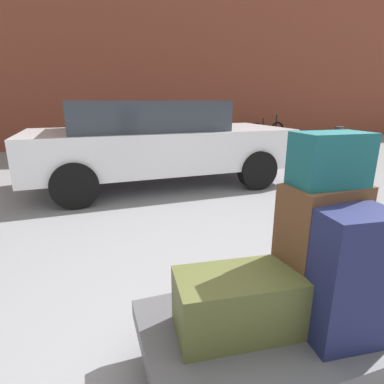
{
  "coord_description": "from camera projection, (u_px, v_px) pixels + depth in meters",
  "views": [
    {
      "loc": [
        -0.78,
        -1.11,
        1.41
      ],
      "look_at": [
        0.0,
        1.2,
        0.69
      ],
      "focal_mm": 28.71,
      "sensor_mm": 36.0,
      "label": 1
    }
  ],
  "objects": [
    {
      "name": "ground_plane",
      "position": [
        264.0,
        375.0,
        1.65
      ],
      "size": [
        60.0,
        60.0,
        0.0
      ],
      "primitive_type": "plane",
      "color": "gray"
    },
    {
      "name": "luggage_cart",
      "position": [
        267.0,
        334.0,
        1.57
      ],
      "size": [
        1.26,
        0.8,
        0.34
      ],
      "color": "#4C4C51",
      "rests_on": "ground_plane"
    },
    {
      "name": "suitcase_brown_center",
      "position": [
        318.0,
        249.0,
        1.58
      ],
      "size": [
        0.42,
        0.28,
        0.68
      ],
      "primitive_type": "cube",
      "rotation": [
        0.0,
        0.0,
        0.08
      ],
      "color": "#51331E",
      "rests_on": "luggage_cart"
    },
    {
      "name": "duffel_bag_olive_stacked_top",
      "position": [
        238.0,
        303.0,
        1.46
      ],
      "size": [
        0.62,
        0.37,
        0.3
      ],
      "primitive_type": "cube",
      "rotation": [
        0.0,
        0.0,
        -0.11
      ],
      "color": "#4C5128",
      "rests_on": "luggage_cart"
    },
    {
      "name": "suitcase_navy_rear_left",
      "position": [
        349.0,
        278.0,
        1.36
      ],
      "size": [
        0.36,
        0.27,
        0.63
      ],
      "primitive_type": "cube",
      "rotation": [
        0.0,
        0.0,
        -0.11
      ],
      "color": "#191E47",
      "rests_on": "luggage_cart"
    },
    {
      "name": "duffel_bag_teal_topmost_pile",
      "position": [
        330.0,
        159.0,
        1.45
      ],
      "size": [
        0.35,
        0.22,
        0.25
      ],
      "primitive_type": "cube",
      "rotation": [
        0.0,
        0.0,
        -0.05
      ],
      "color": "#144C51",
      "rests_on": "suitcase_brown_center"
    },
    {
      "name": "parked_car",
      "position": [
        157.0,
        141.0,
        5.24
      ],
      "size": [
        4.33,
        1.97,
        1.42
      ],
      "color": "silver",
      "rests_on": "ground_plane"
    },
    {
      "name": "bicycle_leaning",
      "position": [
        267.0,
        133.0,
        10.6
      ],
      "size": [
        1.72,
        0.51,
        0.96
      ],
      "color": "black",
      "rests_on": "ground_plane"
    },
    {
      "name": "bollard_kerb_near",
      "position": [
        199.0,
        143.0,
        8.22
      ],
      "size": [
        0.26,
        0.26,
        0.66
      ],
      "primitive_type": "cylinder",
      "color": "#383838",
      "rests_on": "ground_plane"
    },
    {
      "name": "bollard_kerb_mid",
      "position": [
        245.0,
        141.0,
        8.64
      ],
      "size": [
        0.26,
        0.26,
        0.66
      ],
      "primitive_type": "cylinder",
      "color": "#383838",
      "rests_on": "ground_plane"
    },
    {
      "name": "bollard_kerb_far",
      "position": [
        281.0,
        140.0,
        9.01
      ],
      "size": [
        0.26,
        0.26,
        0.66
      ],
      "primitive_type": "cylinder",
      "color": "#383838",
      "rests_on": "ground_plane"
    },
    {
      "name": "bollard_corner",
      "position": [
        338.0,
        137.0,
        9.66
      ],
      "size": [
        0.26,
        0.26,
        0.66
      ],
      "primitive_type": "cylinder",
      "color": "#383838",
      "rests_on": "ground_plane"
    }
  ]
}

